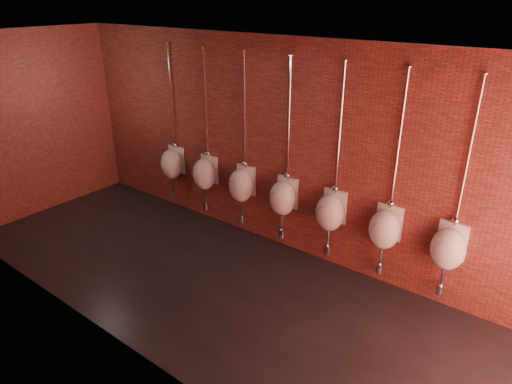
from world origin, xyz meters
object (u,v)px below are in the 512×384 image
at_px(urinal_3, 283,197).
at_px(urinal_5, 385,228).
at_px(urinal_4, 330,212).
at_px(urinal_0, 172,163).
at_px(urinal_1, 205,173).
at_px(urinal_6, 448,248).
at_px(urinal_2, 241,184).

bearing_deg(urinal_3, urinal_5, 0.00).
distance_m(urinal_4, urinal_5, 0.81).
height_order(urinal_0, urinal_5, same).
relative_size(urinal_1, urinal_4, 1.00).
bearing_deg(urinal_0, urinal_5, 0.00).
xyz_separation_m(urinal_3, urinal_5, (1.61, 0.00, 0.00)).
height_order(urinal_5, urinal_6, same).
distance_m(urinal_1, urinal_3, 1.61).
bearing_deg(urinal_4, urinal_6, 0.00).
height_order(urinal_0, urinal_1, same).
bearing_deg(urinal_4, urinal_5, 0.00).
height_order(urinal_0, urinal_4, same).
bearing_deg(urinal_0, urinal_2, 0.00).
bearing_deg(urinal_6, urinal_0, 180.00).
xyz_separation_m(urinal_0, urinal_5, (4.03, 0.00, 0.00)).
distance_m(urinal_1, urinal_5, 3.23).
bearing_deg(urinal_6, urinal_5, 180.00).
relative_size(urinal_2, urinal_4, 1.00).
bearing_deg(urinal_6, urinal_3, 180.00).
xyz_separation_m(urinal_0, urinal_6, (4.84, 0.00, 0.00)).
bearing_deg(urinal_4, urinal_3, 180.00).
height_order(urinal_1, urinal_3, same).
bearing_deg(urinal_5, urinal_6, 0.00).
xyz_separation_m(urinal_4, urinal_6, (1.61, 0.00, 0.00)).
bearing_deg(urinal_0, urinal_1, 0.00).
height_order(urinal_2, urinal_5, same).
bearing_deg(urinal_3, urinal_0, 180.00).
bearing_deg(urinal_1, urinal_6, 0.00).
relative_size(urinal_0, urinal_5, 1.00).
bearing_deg(urinal_3, urinal_2, 180.00).
bearing_deg(urinal_2, urinal_6, 0.00).
relative_size(urinal_0, urinal_2, 1.00).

